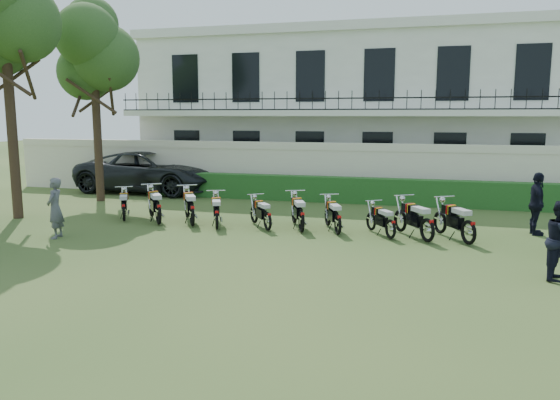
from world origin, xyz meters
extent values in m
plane|color=#304C1E|center=(0.00, 0.00, 0.00)|extent=(100.00, 100.00, 0.00)
cube|color=beige|center=(0.00, 8.00, 1.00)|extent=(30.00, 0.30, 2.00)
cube|color=beige|center=(0.00, 8.00, 2.15)|extent=(30.00, 0.35, 0.30)
cube|color=#1F4B1A|center=(1.00, 7.20, 0.50)|extent=(18.00, 0.60, 1.00)
cube|color=white|center=(0.00, 14.00, 3.50)|extent=(20.00, 8.00, 7.00)
cube|color=white|center=(0.00, 14.00, 7.20)|extent=(20.40, 8.40, 0.40)
cube|color=white|center=(0.00, 9.30, 3.50)|extent=(20.00, 1.40, 0.25)
cube|color=black|center=(0.00, 8.65, 4.10)|extent=(20.00, 0.05, 0.05)
cube|color=black|center=(0.00, 8.65, 3.65)|extent=(20.00, 0.05, 0.05)
cube|color=black|center=(-7.50, 10.02, 1.60)|extent=(1.30, 0.12, 2.20)
cube|color=black|center=(-7.50, 10.02, 5.10)|extent=(1.30, 0.12, 2.20)
cube|color=black|center=(-4.50, 10.02, 1.60)|extent=(1.30, 0.12, 2.20)
cube|color=black|center=(-4.50, 10.02, 5.10)|extent=(1.30, 0.12, 2.20)
cube|color=black|center=(-1.50, 10.02, 1.60)|extent=(1.30, 0.12, 2.20)
cube|color=black|center=(-1.50, 10.02, 5.10)|extent=(1.30, 0.12, 2.20)
cube|color=black|center=(1.50, 10.02, 1.60)|extent=(1.30, 0.12, 2.20)
cube|color=black|center=(1.50, 10.02, 5.10)|extent=(1.30, 0.12, 2.20)
cube|color=black|center=(4.50, 10.02, 1.60)|extent=(1.30, 0.12, 2.20)
cube|color=black|center=(4.50, 10.02, 5.10)|extent=(1.30, 0.12, 2.20)
cube|color=black|center=(7.50, 10.02, 1.60)|extent=(1.30, 0.12, 2.20)
cube|color=black|center=(7.50, 10.02, 5.10)|extent=(1.30, 0.12, 2.20)
cylinder|color=#473323|center=(-9.50, 1.00, 2.97)|extent=(0.32, 0.32, 5.95)
sphere|color=#2F5020|center=(-9.10, 1.20, 6.38)|extent=(2.60, 2.60, 2.60)
cylinder|color=#473323|center=(-9.00, 5.00, 2.62)|extent=(0.32, 0.32, 5.25)
sphere|color=#2F5020|center=(-8.60, 5.20, 5.62)|extent=(2.60, 2.60, 2.60)
sphere|color=#2F5020|center=(-9.60, 5.30, 5.10)|extent=(2.20, 2.20, 2.20)
sphere|color=#2F5020|center=(-8.90, 4.50, 6.38)|extent=(2.40, 2.40, 2.40)
sphere|color=#2F5020|center=(-9.00, 5.00, 6.90)|extent=(2.00, 2.00, 2.00)
torus|color=black|center=(-5.38, 0.80, 0.29)|extent=(0.37, 0.55, 0.59)
torus|color=black|center=(-6.01, 1.88, 0.29)|extent=(0.37, 0.55, 0.59)
cube|color=black|center=(-5.67, 1.30, 0.43)|extent=(0.41, 0.54, 0.29)
cube|color=black|center=(-5.78, 1.49, 0.69)|extent=(0.43, 0.50, 0.21)
cube|color=red|center=(-5.78, 1.49, 0.70)|extent=(0.23, 0.25, 0.22)
cube|color=#FFB80D|center=(-5.75, 1.44, 0.70)|extent=(0.20, 0.23, 0.22)
cube|color=silver|center=(-5.54, 1.08, 0.73)|extent=(0.46, 0.57, 0.12)
cylinder|color=silver|center=(-5.94, 1.76, 0.98)|extent=(0.51, 0.31, 0.03)
torus|color=black|center=(-3.91, 0.56, 0.33)|extent=(0.49, 0.60, 0.67)
torus|color=black|center=(-4.78, 1.70, 0.33)|extent=(0.49, 0.60, 0.67)
cube|color=black|center=(-4.31, 1.08, 0.50)|extent=(0.53, 0.60, 0.33)
cube|color=black|center=(-4.46, 1.29, 0.79)|extent=(0.53, 0.57, 0.24)
cube|color=red|center=(-4.46, 1.29, 0.81)|extent=(0.23, 0.30, 0.25)
cube|color=#FFB80D|center=(-4.42, 1.23, 0.81)|extent=(0.21, 0.28, 0.25)
cube|color=silver|center=(-4.13, 0.85, 0.84)|extent=(0.58, 0.64, 0.13)
cylinder|color=silver|center=(-4.68, 1.57, 1.13)|extent=(0.55, 0.43, 0.03)
torus|color=black|center=(-2.86, 0.59, 0.33)|extent=(0.43, 0.62, 0.67)
torus|color=black|center=(-3.60, 1.81, 0.33)|extent=(0.43, 0.62, 0.67)
cube|color=black|center=(-3.20, 1.15, 0.49)|extent=(0.48, 0.62, 0.33)
cube|color=black|center=(-3.34, 1.37, 0.79)|extent=(0.50, 0.57, 0.24)
cube|color=red|center=(-3.34, 1.37, 0.80)|extent=(0.25, 0.29, 0.25)
cube|color=#FFB80D|center=(-3.30, 1.31, 0.80)|extent=(0.23, 0.26, 0.25)
cube|color=silver|center=(-3.05, 0.90, 0.83)|extent=(0.54, 0.65, 0.13)
cylinder|color=silver|center=(-3.52, 1.67, 1.12)|extent=(0.58, 0.37, 0.03)
torus|color=black|center=(-2.06, 0.36, 0.30)|extent=(0.32, 0.60, 0.61)
torus|color=black|center=(-2.57, 1.55, 0.30)|extent=(0.32, 0.60, 0.61)
cube|color=black|center=(-2.30, 0.91, 0.45)|extent=(0.38, 0.58, 0.30)
cube|color=black|center=(-2.39, 1.12, 0.72)|extent=(0.42, 0.52, 0.22)
cube|color=red|center=(-2.39, 1.12, 0.73)|extent=(0.25, 0.24, 0.23)
cube|color=#FFB80D|center=(-2.36, 1.07, 0.73)|extent=(0.23, 0.22, 0.23)
cube|color=silver|center=(-2.19, 0.66, 0.76)|extent=(0.44, 0.60, 0.12)
cylinder|color=silver|center=(-2.51, 1.41, 1.02)|extent=(0.56, 0.26, 0.03)
torus|color=black|center=(-0.44, 0.73, 0.28)|extent=(0.41, 0.50, 0.57)
torus|color=black|center=(-1.17, 1.68, 0.28)|extent=(0.41, 0.50, 0.57)
cube|color=black|center=(-0.78, 1.17, 0.42)|extent=(0.44, 0.51, 0.28)
cube|color=black|center=(-0.91, 1.34, 0.67)|extent=(0.45, 0.48, 0.20)
cube|color=red|center=(-0.91, 1.34, 0.68)|extent=(0.20, 0.25, 0.21)
cube|color=#FFB80D|center=(-0.87, 1.29, 0.68)|extent=(0.17, 0.24, 0.21)
cube|color=silver|center=(-0.62, 0.97, 0.71)|extent=(0.49, 0.54, 0.11)
cylinder|color=silver|center=(-1.09, 1.57, 0.95)|extent=(0.46, 0.36, 0.03)
torus|color=black|center=(0.49, 0.61, 0.31)|extent=(0.34, 0.62, 0.64)
torus|color=black|center=(-0.04, 1.86, 0.31)|extent=(0.34, 0.62, 0.64)
cube|color=black|center=(0.25, 1.18, 0.47)|extent=(0.40, 0.60, 0.31)
cube|color=black|center=(0.15, 1.40, 0.75)|extent=(0.43, 0.54, 0.23)
cube|color=red|center=(0.15, 1.40, 0.76)|extent=(0.26, 0.25, 0.24)
cube|color=#FFB80D|center=(0.18, 1.35, 0.76)|extent=(0.24, 0.23, 0.24)
cube|color=silver|center=(0.36, 0.92, 0.79)|extent=(0.46, 0.63, 0.13)
cylinder|color=silver|center=(0.02, 1.71, 1.07)|extent=(0.59, 0.27, 0.03)
torus|color=black|center=(1.56, 0.62, 0.30)|extent=(0.32, 0.59, 0.60)
torus|color=black|center=(1.04, 1.79, 0.30)|extent=(0.32, 0.59, 0.60)
cube|color=black|center=(1.32, 1.16, 0.44)|extent=(0.38, 0.57, 0.30)
cube|color=black|center=(1.23, 1.37, 0.71)|extent=(0.41, 0.51, 0.22)
cube|color=red|center=(1.23, 1.37, 0.72)|extent=(0.25, 0.24, 0.23)
cube|color=#FFB80D|center=(1.25, 1.31, 0.72)|extent=(0.23, 0.22, 0.23)
cube|color=silver|center=(1.43, 0.91, 0.75)|extent=(0.43, 0.59, 0.12)
cylinder|color=silver|center=(1.10, 1.66, 1.01)|extent=(0.55, 0.26, 0.03)
torus|color=black|center=(3.11, 0.61, 0.27)|extent=(0.37, 0.50, 0.55)
torus|color=black|center=(2.47, 1.58, 0.27)|extent=(0.37, 0.50, 0.55)
cube|color=black|center=(2.81, 1.06, 0.40)|extent=(0.41, 0.50, 0.27)
cube|color=black|center=(2.70, 1.23, 0.65)|extent=(0.42, 0.47, 0.20)
cube|color=red|center=(2.70, 1.23, 0.66)|extent=(0.20, 0.24, 0.21)
cube|color=#FFB80D|center=(2.73, 1.19, 0.66)|extent=(0.18, 0.22, 0.21)
cube|color=silver|center=(2.95, 0.86, 0.68)|extent=(0.45, 0.53, 0.11)
cylinder|color=silver|center=(2.54, 1.47, 0.92)|extent=(0.47, 0.32, 0.03)
torus|color=black|center=(4.16, 0.34, 0.32)|extent=(0.45, 0.60, 0.66)
torus|color=black|center=(3.38, 1.51, 0.32)|extent=(0.45, 0.60, 0.66)
cube|color=black|center=(3.80, 0.88, 0.49)|extent=(0.49, 0.60, 0.32)
cube|color=black|center=(3.67, 1.09, 0.78)|extent=(0.50, 0.56, 0.24)
cube|color=red|center=(3.67, 1.09, 0.79)|extent=(0.24, 0.29, 0.25)
cube|color=#FFB80D|center=(3.70, 1.04, 0.79)|extent=(0.22, 0.27, 0.25)
cube|color=silver|center=(3.96, 0.64, 0.82)|extent=(0.55, 0.64, 0.13)
cylinder|color=silver|center=(3.47, 1.38, 1.10)|extent=(0.56, 0.39, 0.03)
torus|color=black|center=(5.18, 0.34, 0.32)|extent=(0.42, 0.62, 0.66)
torus|color=black|center=(4.47, 1.55, 0.32)|extent=(0.42, 0.62, 0.66)
cube|color=black|center=(4.85, 0.90, 0.49)|extent=(0.47, 0.61, 0.32)
cube|color=black|center=(4.73, 1.11, 0.78)|extent=(0.49, 0.56, 0.24)
cube|color=red|center=(4.73, 1.11, 0.79)|extent=(0.25, 0.28, 0.25)
cube|color=#FFB80D|center=(4.76, 1.05, 0.79)|extent=(0.23, 0.26, 0.25)
cube|color=silver|center=(5.00, 0.65, 0.82)|extent=(0.52, 0.64, 0.13)
cylinder|color=silver|center=(4.55, 1.41, 1.10)|extent=(0.58, 0.36, 0.03)
imported|color=black|center=(-8.30, 7.79, 0.91)|extent=(6.63, 3.25, 1.81)
imported|color=slate|center=(-6.26, -1.24, 0.85)|extent=(0.55, 0.70, 1.70)
imported|color=black|center=(6.76, 2.84, 0.91)|extent=(0.53, 1.09, 1.81)
camera|label=1|loc=(3.83, -13.97, 3.43)|focal=35.00mm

